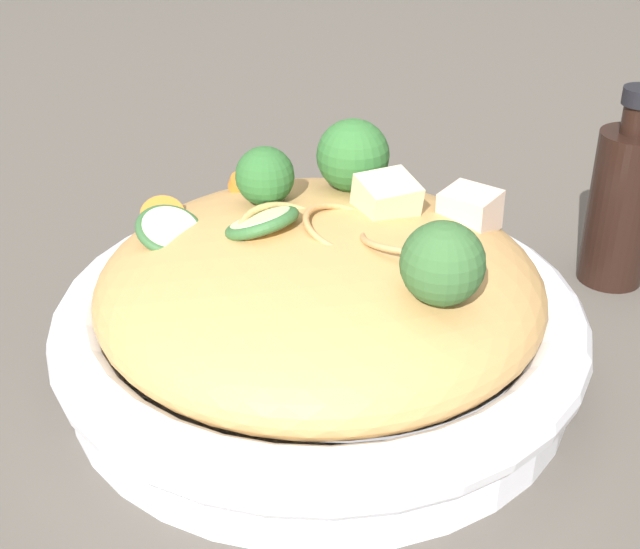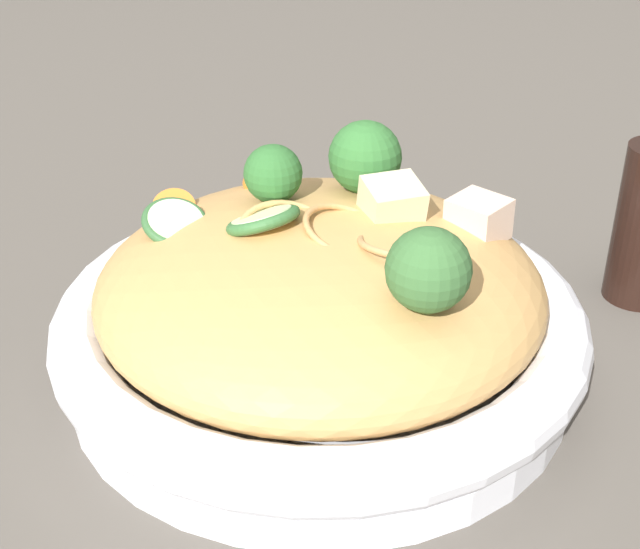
{
  "view_description": "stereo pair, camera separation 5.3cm",
  "coord_description": "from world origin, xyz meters",
  "views": [
    {
      "loc": [
        0.32,
        -0.34,
        0.33
      ],
      "look_at": [
        0.0,
        0.0,
        0.07
      ],
      "focal_mm": 49.82,
      "sensor_mm": 36.0,
      "label": 1
    },
    {
      "loc": [
        0.35,
        -0.3,
        0.33
      ],
      "look_at": [
        0.0,
        0.0,
        0.07
      ],
      "focal_mm": 49.82,
      "sensor_mm": 36.0,
      "label": 2
    }
  ],
  "objects": [
    {
      "name": "broccoli_florets",
      "position": [
        0.01,
        0.03,
        0.12
      ],
      "size": [
        0.19,
        0.13,
        0.06
      ],
      "color": "#A5B56F",
      "rests_on": "serving_bowl"
    },
    {
      "name": "serving_bowl",
      "position": [
        0.0,
        0.0,
        0.03
      ],
      "size": [
        0.33,
        0.33,
        0.06
      ],
      "color": "white",
      "rests_on": "ground_plane"
    },
    {
      "name": "noodle_heap",
      "position": [
        0.0,
        0.0,
        0.06
      ],
      "size": [
        0.27,
        0.27,
        0.09
      ],
      "color": "tan",
      "rests_on": "serving_bowl"
    },
    {
      "name": "ground_plane",
      "position": [
        0.0,
        0.0,
        0.0
      ],
      "size": [
        3.0,
        3.0,
        0.0
      ],
      "primitive_type": "plane",
      "color": "#534E46"
    },
    {
      "name": "chicken_chunks",
      "position": [
        0.03,
        0.07,
        0.1
      ],
      "size": [
        0.07,
        0.08,
        0.04
      ],
      "color": "beige",
      "rests_on": "serving_bowl"
    },
    {
      "name": "zucchini_slices",
      "position": [
        -0.05,
        -0.03,
        0.1
      ],
      "size": [
        0.09,
        0.08,
        0.03
      ],
      "color": "beige",
      "rests_on": "serving_bowl"
    },
    {
      "name": "carrot_coins",
      "position": [
        -0.1,
        0.0,
        0.09
      ],
      "size": [
        0.05,
        0.1,
        0.02
      ],
      "color": "orange",
      "rests_on": "serving_bowl"
    },
    {
      "name": "soy_sauce_bottle",
      "position": [
        0.08,
        0.23,
        0.06
      ],
      "size": [
        0.05,
        0.05,
        0.15
      ],
      "color": "black",
      "rests_on": "ground_plane"
    }
  ]
}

